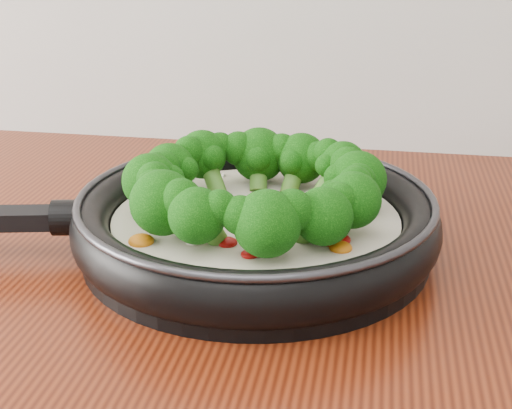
# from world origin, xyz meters

# --- Properties ---
(skillet) EXTENTS (0.60, 0.44, 0.11)m
(skillet) POSITION_xyz_m (0.08, 1.12, 0.94)
(skillet) COLOR black
(skillet) RESTS_ON counter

